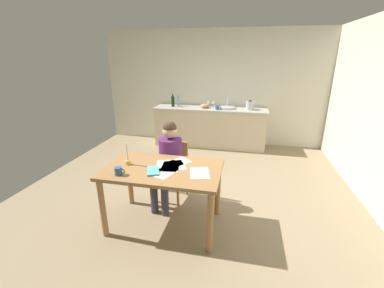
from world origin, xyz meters
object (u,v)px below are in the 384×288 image
object	(u,v)px
bottle_vinegar	(178,101)
mixing_bowl	(205,106)
dining_table	(163,177)
chair_at_table	(173,168)
coffee_mug	(119,171)
candlestick	(128,158)
bottle_oil	(173,101)
person_seated	(169,159)
stovetop_kettle	(250,105)
sink_unit	(227,108)
teacup_on_counter	(217,107)
book_magazine	(153,171)
wine_glass_by_kettle	(209,102)
wine_glass_near_sink	(213,102)

from	to	relation	value
bottle_vinegar	mixing_bowl	bearing A→B (deg)	-7.86
dining_table	chair_at_table	size ratio (longest dim) A/B	1.60
coffee_mug	candlestick	distance (m)	0.28
dining_table	bottle_oil	bearing A→B (deg)	104.06
chair_at_table	person_seated	bearing A→B (deg)	-97.03
dining_table	stovetop_kettle	distance (m)	3.25
stovetop_kettle	mixing_bowl	bearing A→B (deg)	-179.65
sink_unit	mixing_bowl	size ratio (longest dim) A/B	1.79
teacup_on_counter	person_seated	bearing A→B (deg)	-99.02
coffee_mug	book_magazine	xyz separation A→B (m)	(0.34, 0.15, -0.03)
teacup_on_counter	candlestick	bearing A→B (deg)	-104.20
candlestick	book_magazine	bearing A→B (deg)	-19.05
chair_at_table	book_magazine	distance (m)	0.83
book_magazine	bottle_oil	bearing A→B (deg)	81.22
mixing_bowl	wine_glass_by_kettle	world-z (taller)	wine_glass_by_kettle
person_seated	coffee_mug	world-z (taller)	person_seated
book_magazine	mixing_bowl	distance (m)	3.19
chair_at_table	stovetop_kettle	size ratio (longest dim) A/B	3.87
dining_table	coffee_mug	size ratio (longest dim) A/B	11.39
chair_at_table	mixing_bowl	world-z (taller)	mixing_bowl
chair_at_table	sink_unit	distance (m)	2.53
coffee_mug	candlestick	world-z (taller)	candlestick
wine_glass_by_kettle	teacup_on_counter	xyz separation A→B (m)	(0.24, -0.30, -0.06)
sink_unit	wine_glass_by_kettle	distance (m)	0.47
candlestick	coffee_mug	bearing A→B (deg)	-84.91
teacup_on_counter	coffee_mug	bearing A→B (deg)	-102.57
sink_unit	wine_glass_by_kettle	size ratio (longest dim) A/B	2.34
coffee_mug	wine_glass_near_sink	world-z (taller)	wine_glass_near_sink
chair_at_table	mixing_bowl	xyz separation A→B (m)	(0.06, 2.41, 0.47)
person_seated	teacup_on_counter	xyz separation A→B (m)	(0.38, 2.42, 0.27)
bottle_vinegar	teacup_on_counter	distance (m)	0.99
wine_glass_near_sink	wine_glass_by_kettle	distance (m)	0.11
candlestick	mixing_bowl	world-z (taller)	candlestick
dining_table	chair_at_table	world-z (taller)	chair_at_table
bottle_vinegar	mixing_bowl	size ratio (longest dim) A/B	1.30
dining_table	chair_at_table	bearing A→B (deg)	96.30
wine_glass_near_sink	candlestick	bearing A→B (deg)	-100.71
sink_unit	coffee_mug	bearing A→B (deg)	-105.20
dining_table	stovetop_kettle	xyz separation A→B (m)	(0.99, 3.07, 0.34)
stovetop_kettle	teacup_on_counter	world-z (taller)	stovetop_kettle
sink_unit	wine_glass_near_sink	size ratio (longest dim) A/B	2.34
wine_glass_near_sink	teacup_on_counter	size ratio (longest dim) A/B	1.29
dining_table	mixing_bowl	bearing A→B (deg)	90.23
bottle_oil	bottle_vinegar	size ratio (longest dim) A/B	1.11
person_seated	bottle_vinegar	bearing A→B (deg)	102.34
mixing_bowl	teacup_on_counter	xyz separation A→B (m)	(0.31, -0.14, -0.00)
chair_at_table	wine_glass_by_kettle	distance (m)	2.63
chair_at_table	mixing_bowl	size ratio (longest dim) A/B	4.24
chair_at_table	candlestick	world-z (taller)	candlestick
coffee_mug	bottle_vinegar	xyz separation A→B (m)	(-0.25, 3.43, 0.19)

